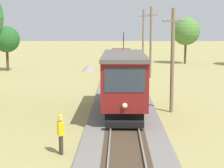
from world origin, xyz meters
TOP-DOWN VIEW (x-y plane):
  - red_tram at (0.00, 15.43)m, footprint 2.60×8.54m
  - freight_car at (0.00, 38.33)m, footprint 2.40×5.20m
  - utility_pole_near_tram at (3.10, 16.10)m, footprint 1.40×0.42m
  - utility_pole_mid at (3.10, 31.58)m, footprint 1.40×0.45m
  - utility_pole_far at (3.10, 43.36)m, footprint 1.40×0.44m
  - gravel_pile at (-3.95, 37.46)m, footprint 2.02×2.02m
  - track_worker at (-2.80, 8.23)m, footprint 0.36×0.44m
  - tree_left_near at (-14.17, 37.43)m, footprint 3.23×3.23m
  - tree_horizon at (9.61, 46.53)m, footprint 4.09×4.09m

SIDE VIEW (x-z plane):
  - gravel_pile at x=-3.95m, z-range 0.00..0.90m
  - track_worker at x=-2.80m, z-range 0.09..1.88m
  - freight_car at x=0.00m, z-range 0.40..2.71m
  - red_tram at x=0.00m, z-range -0.20..4.59m
  - utility_pole_near_tram at x=3.10m, z-range 0.10..6.71m
  - utility_pole_mid at x=3.10m, z-range 0.10..7.69m
  - tree_left_near at x=-14.17m, z-range 1.13..6.66m
  - utility_pole_far at x=3.10m, z-range 0.10..7.92m
  - tree_horizon at x=9.61m, z-range 1.36..8.22m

